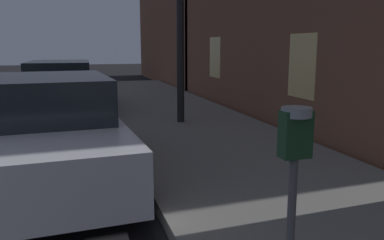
% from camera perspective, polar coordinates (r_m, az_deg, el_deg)
% --- Properties ---
extents(parking_meter, '(0.19, 0.19, 1.30)m').
position_cam_1_polar(parking_meter, '(2.55, 14.69, -5.13)').
color(parking_meter, '#59595B').
rests_on(parking_meter, sidewalk).
extents(car_white, '(2.18, 4.37, 1.43)m').
position_cam_1_polar(car_white, '(5.53, -20.19, -1.52)').
color(car_white, silver).
rests_on(car_white, ground).
extents(car_green, '(2.06, 4.62, 1.43)m').
position_cam_1_polar(car_green, '(10.98, -18.59, 4.42)').
color(car_green, '#19592D').
rests_on(car_green, ground).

